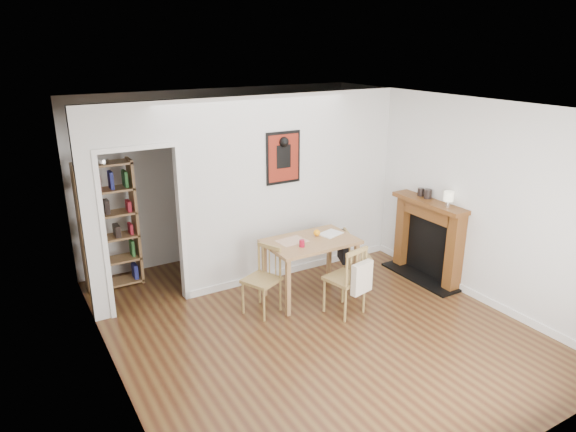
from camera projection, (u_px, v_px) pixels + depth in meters
ground at (310, 323)px, 6.25m from camera, size 5.20×5.20×0.00m
room_shell at (264, 193)px, 6.97m from camera, size 5.20×5.20×5.20m
dining_table at (310, 247)px, 6.69m from camera, size 1.17×0.75×0.80m
chair_left at (261, 281)px, 6.37m from camera, size 0.57×0.57×0.86m
chair_right at (355, 256)px, 7.17m from camera, size 0.55×0.51×0.79m
chair_front at (346, 279)px, 6.34m from camera, size 0.54×0.58×0.91m
bookshelf at (109, 226)px, 6.94m from camera, size 0.75×0.30×1.77m
fireplace at (429, 237)px, 7.29m from camera, size 0.45×1.25×1.16m
red_glass at (302, 243)px, 6.44m from camera, size 0.07×0.07×0.09m
orange_fruit at (317, 233)px, 6.80m from camera, size 0.09×0.09×0.09m
placemat at (292, 241)px, 6.63m from camera, size 0.40×0.31×0.00m
notebook at (330, 234)px, 6.87m from camera, size 0.35×0.29×0.01m
mantel_lamp at (449, 197)px, 6.81m from camera, size 0.13×0.13×0.21m
ceramic_jar_a at (428, 194)px, 7.18m from camera, size 0.11×0.11×0.13m
ceramic_jar_b at (421, 192)px, 7.30m from camera, size 0.09×0.09×0.11m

